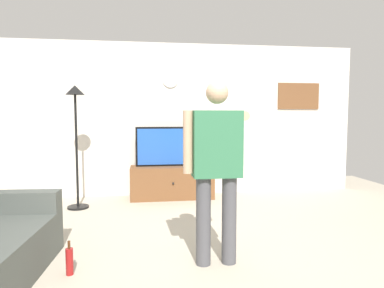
% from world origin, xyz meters
% --- Properties ---
extents(ground_plane, '(8.40, 8.40, 0.00)m').
position_xyz_m(ground_plane, '(0.00, 0.00, 0.00)').
color(ground_plane, '#B2A893').
extents(back_wall, '(6.40, 0.10, 2.70)m').
position_xyz_m(back_wall, '(0.00, 2.95, 1.35)').
color(back_wall, silver).
rests_on(back_wall, ground_plane).
extents(tv_stand, '(1.41, 0.51, 0.55)m').
position_xyz_m(tv_stand, '(-0.22, 2.60, 0.28)').
color(tv_stand, brown).
rests_on(tv_stand, ground_plane).
extents(television, '(1.23, 0.07, 0.68)m').
position_xyz_m(television, '(-0.22, 2.65, 0.89)').
color(television, black).
rests_on(television, tv_stand).
extents(wall_clock, '(0.27, 0.03, 0.27)m').
position_xyz_m(wall_clock, '(-0.22, 2.89, 2.05)').
color(wall_clock, white).
extents(framed_picture, '(0.80, 0.04, 0.48)m').
position_xyz_m(framed_picture, '(2.18, 2.90, 1.79)').
color(framed_picture, brown).
extents(floor_lamp, '(0.32, 0.32, 1.87)m').
position_xyz_m(floor_lamp, '(-1.71, 2.16, 1.34)').
color(floor_lamp, black).
rests_on(floor_lamp, ground_plane).
extents(person_standing_nearer_lamp, '(0.63, 0.78, 1.73)m').
position_xyz_m(person_standing_nearer_lamp, '(-0.01, -0.05, 0.99)').
color(person_standing_nearer_lamp, '#4C4C51').
rests_on(person_standing_nearer_lamp, ground_plane).
extents(beverage_bottle, '(0.07, 0.07, 0.31)m').
position_xyz_m(beverage_bottle, '(-1.35, -0.11, 0.13)').
color(beverage_bottle, maroon).
rests_on(beverage_bottle, ground_plane).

